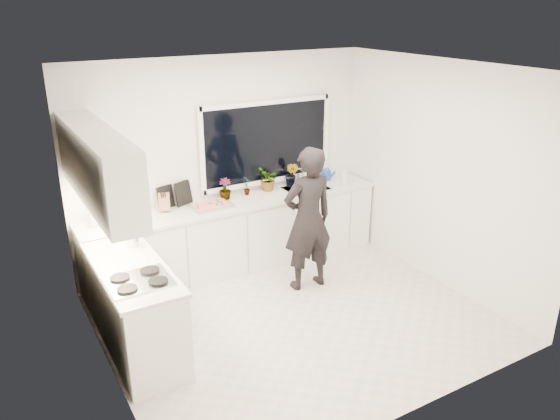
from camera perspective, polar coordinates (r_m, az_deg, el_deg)
floor at (r=6.19m, az=1.71°, el=-11.29°), size 4.00×3.50×0.02m
wall_back at (r=7.05m, az=-5.79°, el=4.91°), size 4.00×0.02×2.70m
wall_left at (r=4.89m, az=-18.55°, el=-3.61°), size 0.02×3.50×2.70m
wall_right at (r=6.81m, az=16.36°, el=3.57°), size 0.02×3.50×2.70m
ceiling at (r=5.26m, az=2.04°, el=14.61°), size 4.00×3.50×0.02m
window at (r=7.23m, az=-1.38°, el=7.06°), size 1.80×0.02×1.00m
base_cabinets_back at (r=7.10m, az=-4.46°, el=-2.75°), size 3.92×0.58×0.88m
base_cabinets_left at (r=5.67m, az=-14.91°, el=-10.01°), size 0.58×1.60×0.88m
countertop_back at (r=6.92m, az=-4.53°, el=0.70°), size 3.94×0.62×0.04m
countertop_left at (r=5.45m, az=-15.35°, el=-5.86°), size 0.62×1.60×0.04m
upper_cabinets at (r=5.41m, az=-18.56°, el=4.41°), size 0.34×2.10×0.70m
sink at (r=7.42m, az=2.73°, el=1.94°), size 0.58×0.42×0.14m
faucet at (r=7.53m, az=1.93°, el=3.52°), size 0.03×0.03×0.22m
stovetop at (r=5.13m, az=-14.53°, el=-7.13°), size 0.56×0.48×0.03m
person at (r=6.45m, az=2.94°, el=-0.97°), size 0.66×0.45×1.76m
pizza_tray at (r=6.75m, az=-7.20°, el=0.39°), size 0.50×0.37×0.03m
pizza at (r=6.75m, az=-7.21°, el=0.53°), size 0.45×0.33×0.01m
watering_can at (r=7.75m, az=4.84°, el=3.61°), size 0.17×0.17×0.13m
paper_towel_roll at (r=6.47m, az=-18.85°, el=-0.48°), size 0.12×0.12×0.26m
knife_block at (r=6.70m, az=-12.00°, el=0.78°), size 0.15×0.13×0.22m
utensil_crock at (r=5.84m, az=-15.21°, el=-2.90°), size 0.16×0.16×0.16m
picture_frame_large at (r=6.79m, az=-11.88°, el=1.34°), size 0.22×0.08×0.28m
picture_frame_small at (r=6.86m, az=-10.07°, el=1.76°), size 0.24×0.12×0.30m
herb_plants at (r=7.23m, az=-1.48°, el=3.15°), size 1.20×0.37×0.34m
soap_bottles at (r=7.54m, az=6.73°, el=3.53°), size 0.15×0.15×0.28m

